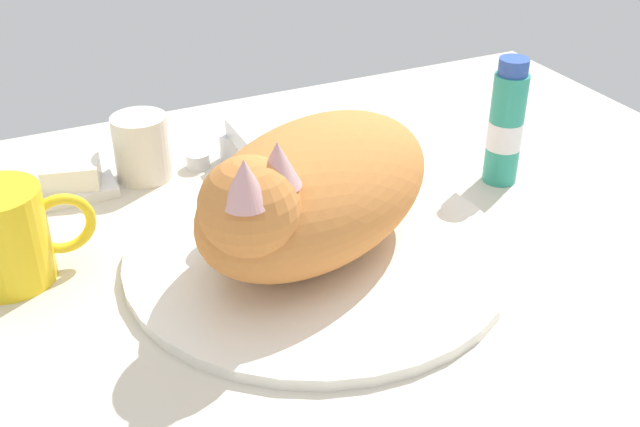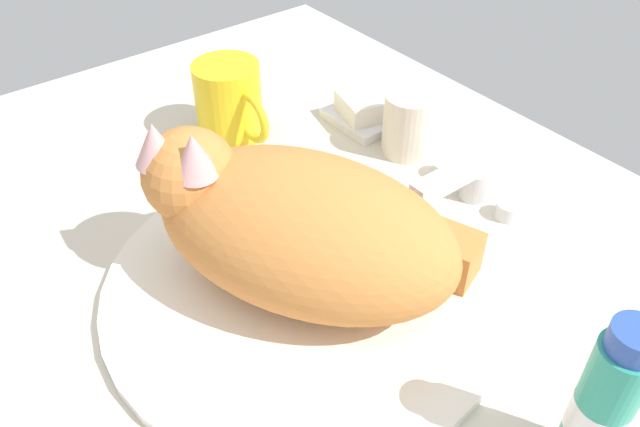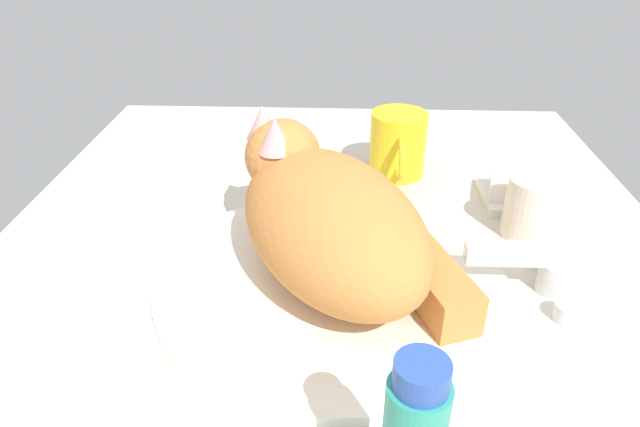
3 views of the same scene
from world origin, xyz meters
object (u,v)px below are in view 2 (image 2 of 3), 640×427
rinse_cup (410,124)px  soap_bar (361,106)px  cat (294,224)px  toothpaste_bottle (602,406)px  faucet (467,183)px  coffee_mug (230,101)px

rinse_cup → soap_bar: (-8.19, -0.41, -1.25)cm
cat → toothpaste_bottle: bearing=12.3°
toothpaste_bottle → soap_bar: bearing=158.5°
cat → rinse_cup: bearing=112.6°
faucet → soap_bar: size_ratio=1.99×
cat → rinse_cup: cat is taller
soap_bar → faucet: bearing=-4.4°
coffee_mug → soap_bar: (7.88, 14.35, -2.15)cm
coffee_mug → soap_bar: 16.51cm
rinse_cup → soap_bar: bearing=-177.1°
rinse_cup → faucet: bearing=-9.8°
toothpaste_bottle → rinse_cup: bearing=153.7°
coffee_mug → toothpaste_bottle: (52.87, -3.39, 2.13)cm
cat → rinse_cup: size_ratio=4.21×
rinse_cup → soap_bar: 8.29cm
rinse_cup → toothpaste_bottle: bearing=-26.3°
cat → rinse_cup: 26.28cm
coffee_mug → rinse_cup: size_ratio=1.64×
faucet → soap_bar: 19.25cm
soap_bar → toothpaste_bottle: toothpaste_bottle is taller
faucet → rinse_cup: size_ratio=1.60×
faucet → coffee_mug: (-27.06, -12.86, 2.20)cm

